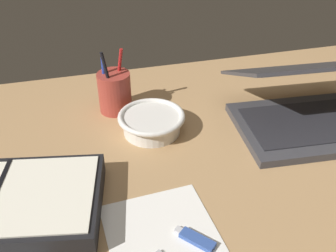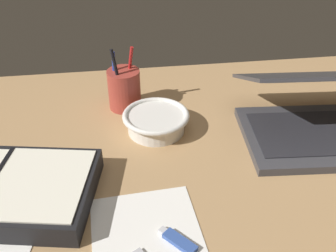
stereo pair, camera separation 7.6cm
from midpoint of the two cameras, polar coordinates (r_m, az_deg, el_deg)
desk_top at (r=75.38cm, az=-0.40°, el=-8.23°), size 140.00×100.00×2.00cm
laptop at (r=91.35cm, az=18.46°, el=2.93°), size 35.89×31.80×17.49cm
bowl at (r=85.40cm, az=-5.07°, el=0.55°), size 15.31×15.31×4.71cm
pen_cup at (r=93.44cm, az=-10.47°, el=5.09°), size 8.04×8.04×16.28cm
usb_drive at (r=63.37cm, az=0.73°, el=-17.07°), size 5.93×6.49×1.00cm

